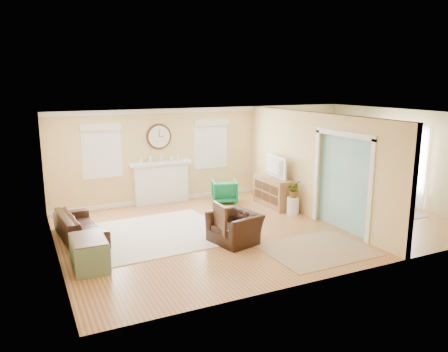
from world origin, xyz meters
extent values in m
plane|color=brown|center=(0.00, 0.00, 0.00)|extent=(9.00, 9.00, 0.00)
cube|color=#E4BB70|center=(0.00, 3.00, 1.30)|extent=(9.00, 0.02, 2.60)
cube|color=#E4BB70|center=(0.00, -3.00, 1.30)|extent=(9.00, 0.02, 2.60)
cube|color=#E4BB70|center=(-4.50, 0.00, 1.30)|extent=(0.02, 6.00, 2.60)
cube|color=#E4BB70|center=(4.50, 0.00, 1.30)|extent=(0.02, 6.00, 2.60)
cube|color=white|center=(0.00, 0.00, 2.60)|extent=(9.00, 6.00, 0.02)
cube|color=#E4BB70|center=(1.50, 1.40, 1.30)|extent=(0.12, 3.20, 2.60)
cube|color=#E4BB70|center=(1.50, -2.50, 1.30)|extent=(0.12, 1.00, 2.60)
cube|color=#E4BB70|center=(1.50, -1.10, 2.40)|extent=(0.12, 1.80, 0.40)
cube|color=white|center=(1.43, -0.20, 1.10)|extent=(0.04, 0.12, 2.20)
cube|color=white|center=(1.43, -2.00, 1.10)|extent=(0.04, 0.12, 2.20)
cube|color=white|center=(1.43, -1.10, 2.20)|extent=(0.04, 1.92, 0.12)
cube|color=#72AEA8|center=(1.57, 0.00, 1.30)|extent=(0.02, 6.00, 2.60)
cube|color=white|center=(-1.50, 2.88, 0.55)|extent=(1.50, 0.24, 1.10)
cube|color=white|center=(-1.50, 2.85, 1.13)|extent=(1.70, 0.30, 0.08)
cube|color=black|center=(-1.50, 2.98, 0.50)|extent=(0.85, 0.02, 0.75)
cube|color=gold|center=(-1.50, 2.87, 0.42)|extent=(0.85, 0.02, 0.62)
cylinder|color=#4B301D|center=(-1.50, 2.97, 1.85)|extent=(0.70, 0.06, 0.70)
cylinder|color=silver|center=(-1.50, 2.94, 1.85)|extent=(0.60, 0.01, 0.60)
cube|color=black|center=(-1.50, 2.93, 1.95)|extent=(0.02, 0.01, 0.20)
cube|color=black|center=(-1.44, 2.93, 1.85)|extent=(0.12, 0.01, 0.02)
cube|color=white|center=(-3.05, 2.98, 1.55)|extent=(0.90, 0.03, 1.30)
cube|color=white|center=(-3.05, 2.95, 1.55)|extent=(1.00, 0.04, 1.40)
cube|color=beige|center=(-3.05, 2.91, 2.18)|extent=(1.05, 0.10, 0.18)
cube|color=white|center=(0.05, 2.98, 1.55)|extent=(0.90, 0.03, 1.30)
cube|color=white|center=(0.05, 2.95, 1.55)|extent=(1.00, 0.04, 1.40)
cube|color=beige|center=(0.05, 2.91, 2.18)|extent=(1.05, 0.10, 0.18)
cube|color=white|center=(4.47, 0.00, 1.10)|extent=(0.03, 1.60, 2.10)
cube|color=white|center=(4.44, 0.00, 1.10)|extent=(0.03, 1.70, 2.20)
cylinder|color=gold|center=(3.00, 0.00, 2.45)|extent=(0.02, 0.02, 0.30)
sphere|color=white|center=(3.00, 0.00, 2.20)|extent=(0.30, 0.30, 0.30)
cube|color=beige|center=(-2.49, 0.44, 0.01)|extent=(3.26, 2.87, 0.02)
cube|color=tan|center=(0.23, -1.86, 0.01)|extent=(2.06, 1.69, 0.01)
cube|color=slate|center=(2.88, 0.29, 0.01)|extent=(2.54, 3.18, 0.01)
imported|color=black|center=(-3.96, 0.85, 0.29)|extent=(0.93, 2.01, 0.57)
imported|color=black|center=(-1.05, -0.75, 0.32)|extent=(1.06, 1.15, 0.64)
imported|color=#0E6E40|center=(0.11, 2.17, 0.31)|extent=(0.86, 0.87, 0.63)
cube|color=slate|center=(-4.02, -0.75, 0.27)|extent=(0.61, 0.99, 0.54)
cube|color=#4B301D|center=(-4.02, -0.75, 0.55)|extent=(0.58, 0.94, 0.02)
cube|color=olive|center=(1.13, 1.25, 0.40)|extent=(0.45, 1.36, 0.80)
cube|color=#4B301D|center=(0.90, 0.84, 0.55)|extent=(0.01, 0.36, 0.22)
cube|color=#4B301D|center=(0.90, 0.84, 0.28)|extent=(0.01, 0.36, 0.22)
cube|color=#4B301D|center=(0.90, 1.25, 0.55)|extent=(0.01, 0.36, 0.22)
cube|color=#4B301D|center=(0.90, 1.25, 0.28)|extent=(0.01, 0.36, 0.22)
cube|color=#4B301D|center=(0.90, 1.66, 0.55)|extent=(0.01, 0.36, 0.22)
cube|color=#4B301D|center=(0.90, 1.66, 0.28)|extent=(0.01, 0.36, 0.22)
imported|color=black|center=(1.11, 1.25, 1.09)|extent=(0.20, 1.03, 0.59)
cylinder|color=white|center=(1.18, 0.37, 0.23)|extent=(0.31, 0.31, 0.45)
imported|color=#337F33|center=(1.18, 0.37, 0.66)|extent=(0.49, 0.49, 0.41)
imported|color=#4B301D|center=(2.88, 0.29, 0.33)|extent=(1.36, 2.05, 0.67)
cube|color=slate|center=(2.84, 1.44, 0.46)|extent=(0.52, 0.52, 0.05)
cube|color=slate|center=(2.84, 1.44, 0.71)|extent=(0.42, 0.16, 0.51)
cylinder|color=black|center=(3.06, 1.56, 0.21)|extent=(0.03, 0.03, 0.43)
cylinder|color=black|center=(2.97, 1.23, 0.21)|extent=(0.03, 0.03, 0.43)
cylinder|color=black|center=(2.72, 1.65, 0.21)|extent=(0.03, 0.03, 0.43)
cylinder|color=black|center=(2.63, 1.32, 0.21)|extent=(0.03, 0.03, 0.43)
cube|color=slate|center=(2.83, -0.81, 0.49)|extent=(0.53, 0.53, 0.05)
cube|color=slate|center=(2.83, -0.81, 0.77)|extent=(0.46, 0.13, 0.55)
cylinder|color=black|center=(2.62, -0.96, 0.23)|extent=(0.03, 0.03, 0.46)
cylinder|color=black|center=(2.68, -0.59, 0.23)|extent=(0.03, 0.03, 0.46)
cylinder|color=black|center=(2.99, -1.02, 0.23)|extent=(0.03, 0.03, 0.46)
cylinder|color=black|center=(3.05, -0.66, 0.23)|extent=(0.03, 0.03, 0.46)
cube|color=white|center=(2.22, 0.23, 0.48)|extent=(0.47, 0.47, 0.05)
cube|color=white|center=(2.22, 0.23, 0.74)|extent=(0.08, 0.45, 0.53)
cylinder|color=black|center=(2.06, 0.42, 0.22)|extent=(0.03, 0.03, 0.44)
cylinder|color=black|center=(2.41, 0.40, 0.22)|extent=(0.03, 0.03, 0.44)
cylinder|color=black|center=(2.03, 0.06, 0.22)|extent=(0.03, 0.03, 0.44)
cylinder|color=black|center=(2.39, 0.04, 0.22)|extent=(0.03, 0.03, 0.44)
cube|color=slate|center=(3.48, 0.26, 0.44)|extent=(0.49, 0.49, 0.05)
cube|color=slate|center=(3.48, 0.26, 0.69)|extent=(0.13, 0.41, 0.49)
cylinder|color=black|center=(3.61, 0.06, 0.21)|extent=(0.03, 0.03, 0.41)
cylinder|color=black|center=(3.28, 0.13, 0.21)|extent=(0.03, 0.03, 0.41)
cylinder|color=black|center=(3.67, 0.39, 0.21)|extent=(0.03, 0.03, 0.41)
cylinder|color=black|center=(3.35, 0.45, 0.21)|extent=(0.03, 0.03, 0.41)
camera|label=1|loc=(-5.02, -8.52, 3.31)|focal=35.00mm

